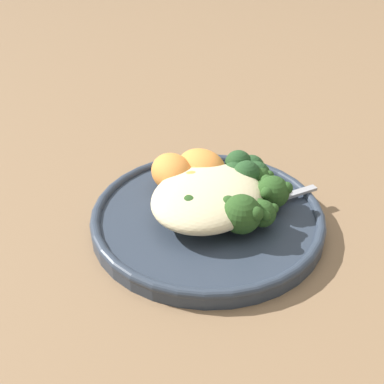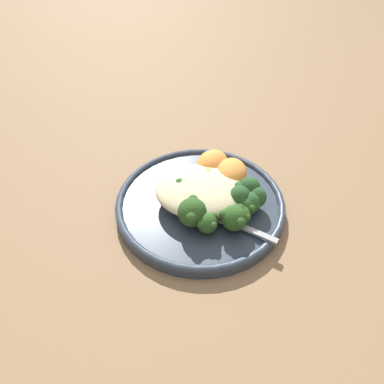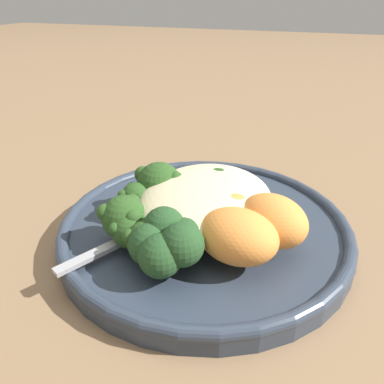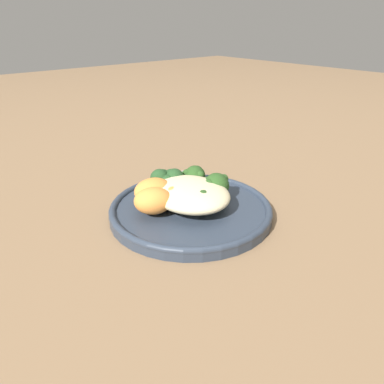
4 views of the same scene
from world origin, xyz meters
TOP-DOWN VIEW (x-y plane):
  - ground_plane at (0.00, 0.00)m, footprint 4.00×4.00m
  - plate at (0.01, 0.01)m, footprint 0.27×0.27m
  - quinoa_mound at (0.01, 0.01)m, footprint 0.14×0.12m
  - broccoli_stalk_0 at (-0.01, 0.02)m, footprint 0.08×0.05m
  - broccoli_stalk_1 at (-0.01, 0.02)m, footprint 0.08×0.05m
  - broccoli_stalk_2 at (-0.00, -0.01)m, footprint 0.06×0.08m
  - broccoli_stalk_3 at (0.00, -0.03)m, footprint 0.06×0.13m
  - broccoli_stalk_4 at (0.02, -0.03)m, footprint 0.03×0.12m
  - broccoli_stalk_5 at (0.05, -0.03)m, footprint 0.08×0.12m
  - broccoli_stalk_6 at (0.06, -0.01)m, footprint 0.09×0.10m
  - broccoli_stalk_7 at (0.07, -0.00)m, footprint 0.09×0.07m
  - sweet_potato_chunk_0 at (0.02, 0.04)m, footprint 0.07×0.07m
  - sweet_potato_chunk_1 at (0.02, 0.08)m, footprint 0.07×0.08m
  - sweet_potato_chunk_2 at (0.06, 0.06)m, footprint 0.06×0.07m
  - kale_tuft at (0.08, 0.01)m, footprint 0.06×0.06m
  - spoon at (0.06, -0.03)m, footprint 0.10×0.06m

SIDE VIEW (x-z plane):
  - ground_plane at x=0.00m, z-range 0.00..0.00m
  - plate at x=0.01m, z-range 0.00..0.02m
  - spoon at x=0.06m, z-range 0.02..0.03m
  - broccoli_stalk_1 at x=-0.01m, z-range 0.02..0.05m
  - broccoli_stalk_6 at x=0.06m, z-range 0.02..0.05m
  - broccoli_stalk_4 at x=0.02m, z-range 0.02..0.05m
  - broccoli_stalk_2 at x=0.00m, z-range 0.02..0.05m
  - broccoli_stalk_7 at x=0.07m, z-range 0.02..0.05m
  - broccoli_stalk_5 at x=0.05m, z-range 0.02..0.06m
  - broccoli_stalk_0 at x=-0.01m, z-range 0.02..0.06m
  - sweet_potato_chunk_0 at x=0.02m, z-range 0.02..0.06m
  - quinoa_mound at x=0.01m, z-range 0.02..0.06m
  - broccoli_stalk_3 at x=0.00m, z-range 0.02..0.06m
  - kale_tuft at x=0.08m, z-range 0.02..0.06m
  - sweet_potato_chunk_2 at x=0.06m, z-range 0.02..0.06m
  - sweet_potato_chunk_1 at x=0.02m, z-range 0.02..0.06m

